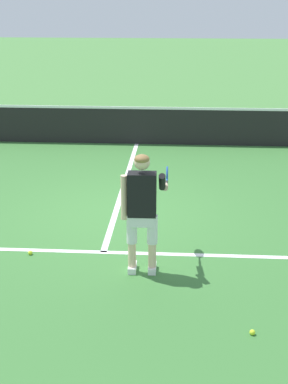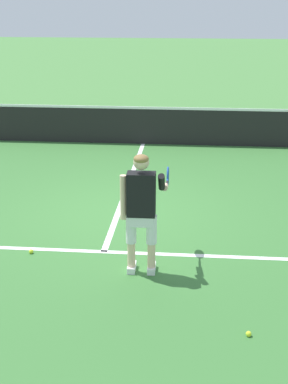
# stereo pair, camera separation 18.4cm
# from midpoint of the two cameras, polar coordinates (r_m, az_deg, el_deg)

# --- Properties ---
(ground_plane) EXTENTS (80.00, 80.00, 0.00)m
(ground_plane) POSITION_cam_midpoint_polar(r_m,az_deg,el_deg) (9.96, -2.12, -2.09)
(ground_plane) COLOR #477F3D
(court_inner_surface) EXTENTS (10.98, 11.13, 0.00)m
(court_inner_surface) POSITION_cam_midpoint_polar(r_m,az_deg,el_deg) (9.43, -2.56, -3.38)
(court_inner_surface) COLOR #387033
(court_inner_surface) RESTS_ON ground
(line_service) EXTENTS (8.23, 0.10, 0.01)m
(line_service) POSITION_cam_midpoint_polar(r_m,az_deg,el_deg) (8.49, -3.50, -6.10)
(line_service) COLOR white
(line_service) RESTS_ON ground
(line_centre_service) EXTENTS (0.10, 6.40, 0.01)m
(line_centre_service) POSITION_cam_midpoint_polar(r_m,az_deg,el_deg) (11.43, -1.12, 0.87)
(line_centre_service) COLOR white
(line_centre_service) RESTS_ON ground
(tennis_net) EXTENTS (11.96, 0.08, 1.07)m
(tennis_net) POSITION_cam_midpoint_polar(r_m,az_deg,el_deg) (14.36, 0.28, 6.85)
(tennis_net) COLOR #333338
(tennis_net) RESTS_ON ground
(tennis_player) EXTENTS (0.63, 1.12, 1.71)m
(tennis_player) POSITION_cam_midpoint_polar(r_m,az_deg,el_deg) (7.52, 0.50, -1.39)
(tennis_player) COLOR white
(tennis_player) RESTS_ON ground
(tennis_ball_near_feet) EXTENTS (0.07, 0.07, 0.07)m
(tennis_ball_near_feet) POSITION_cam_midpoint_polar(r_m,az_deg,el_deg) (6.68, 11.43, -14.01)
(tennis_ball_near_feet) COLOR #CCE02D
(tennis_ball_near_feet) RESTS_ON ground
(tennis_ball_by_baseline) EXTENTS (0.07, 0.07, 0.07)m
(tennis_ball_by_baseline) POSITION_cam_midpoint_polar(r_m,az_deg,el_deg) (8.57, -10.85, -5.99)
(tennis_ball_by_baseline) COLOR #CCE02D
(tennis_ball_by_baseline) RESTS_ON ground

